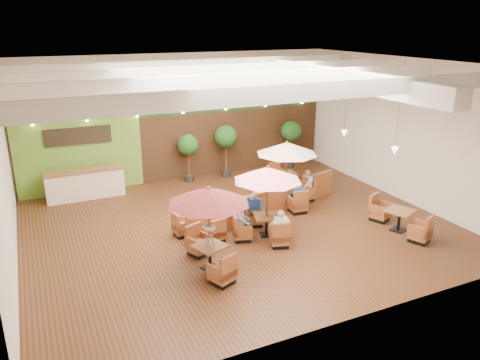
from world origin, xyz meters
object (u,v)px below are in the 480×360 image
table_0 (209,207)px  diner_0 (280,224)px  table_2 (286,161)px  diner_1 (255,205)px  topiary_1 (226,139)px  service_counter (85,184)px  table_3 (200,220)px  diner_4 (306,182)px  table_1 (266,186)px  booth_divider (268,203)px  diner_3 (298,194)px  table_4 (399,221)px  table_5 (287,181)px  diner_2 (242,219)px  topiary_0 (188,146)px  topiary_2 (291,133)px

table_0 → diner_0: table_0 is taller
table_2 → diner_1: bearing=-141.5°
table_0 → topiary_1: (3.77, 7.59, -0.13)m
service_counter → table_3: 5.86m
diner_4 → table_1: bearing=124.8°
booth_divider → diner_4: size_ratio=9.04×
diner_3 → table_4: bearing=-39.7°
table_3 → diner_0: table_3 is taller
table_3 → diner_3: bearing=-5.2°
diner_0 → table_0: bearing=-161.2°
booth_divider → table_3: (-2.75, -0.31, -0.06)m
table_0 → table_5: table_0 is taller
booth_divider → diner_2: 2.25m
table_1 → table_3: bearing=166.5°
table_4 → topiary_0: size_ratio=1.26×
diner_2 → table_4: bearing=99.7°
topiary_2 → diner_0: topiary_2 is taller
topiary_2 → diner_1: 7.23m
table_4 → table_5: table_4 is taller
table_2 → diner_4: bearing=5.4°
table_2 → table_4: (2.27, -3.73, -1.37)m
table_5 → table_3: bearing=-153.1°
table_2 → diner_2: size_ratio=3.51×
service_counter → diner_1: bearing=-46.7°
diner_3 → topiary_1: bearing=109.3°
table_0 → table_1: bearing=5.3°
table_2 → diner_4: size_ratio=3.15×
booth_divider → topiary_2: (3.82, 4.89, 1.19)m
table_1 → table_5: (3.01, 3.72, -1.43)m
topiary_2 → diner_3: size_ratio=3.12×
table_3 → topiary_2: topiary_2 is taller
table_5 → diner_0: diner_0 is taller
table_2 → diner_4: 1.34m
topiary_0 → topiary_1: 1.80m
service_counter → topiary_2: size_ratio=1.32×
table_5 → topiary_0: size_ratio=1.06×
table_2 → topiary_1: table_2 is taller
table_4 → diner_1: (-4.24, 2.45, 0.38)m
table_1 → table_5: bearing=68.9°
table_5 → table_4: bearing=-77.4°
diner_2 → diner_4: bearing=146.6°
topiary_0 → diner_3: 5.74m
topiary_2 → table_4: bearing=-93.0°
diner_1 → diner_3: 2.00m
topiary_0 → topiary_1: topiary_1 is taller
table_1 → diner_0: size_ratio=3.16×
table_1 → diner_3: 2.59m
table_3 → diner_0: 2.80m
diner_2 → diner_1: bearing=161.7°
booth_divider → diner_3: bearing=-26.9°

